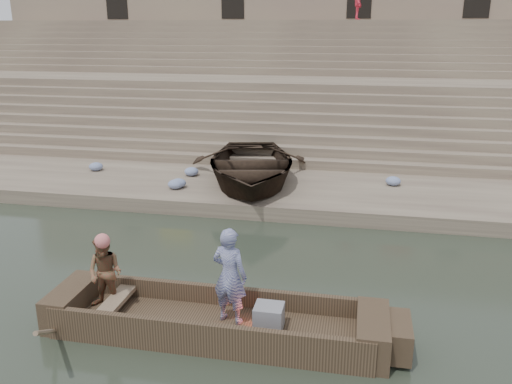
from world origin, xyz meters
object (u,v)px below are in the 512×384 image
(standing_man, at_px, (230,276))
(beached_rowboat, at_px, (250,165))
(main_rowboat, at_px, (214,328))
(rowing_man, at_px, (105,273))
(television, at_px, (268,317))
(pedestrian, at_px, (359,0))

(standing_man, distance_m, beached_rowboat, 7.53)
(main_rowboat, distance_m, rowing_man, 2.08)
(standing_man, xyz_separation_m, television, (0.65, -0.10, -0.62))
(beached_rowboat, bearing_deg, standing_man, -92.27)
(main_rowboat, bearing_deg, standing_man, 21.59)
(television, height_order, beached_rowboat, beached_rowboat)
(rowing_man, bearing_deg, beached_rowboat, 87.80)
(rowing_man, bearing_deg, television, 2.88)
(standing_man, bearing_deg, pedestrian, -79.98)
(rowing_man, bearing_deg, main_rowboat, 1.86)
(television, bearing_deg, main_rowboat, 180.00)
(main_rowboat, distance_m, television, 0.95)
(standing_man, bearing_deg, television, -174.61)
(beached_rowboat, xyz_separation_m, pedestrian, (2.70, 13.49, 5.19))
(standing_man, xyz_separation_m, rowing_man, (-2.19, 0.01, -0.17))
(television, relative_size, beached_rowboat, 0.09)
(standing_man, height_order, pedestrian, pedestrian)
(beached_rowboat, bearing_deg, television, -87.63)
(main_rowboat, relative_size, pedestrian, 2.66)
(television, bearing_deg, rowing_man, 177.80)
(main_rowboat, height_order, standing_man, standing_man)
(television, bearing_deg, standing_man, 171.37)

